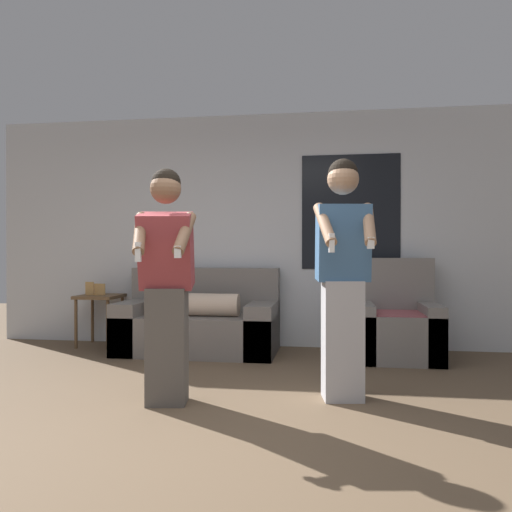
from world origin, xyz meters
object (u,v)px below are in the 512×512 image
couch (199,323)px  armchair (396,326)px  side_table (100,302)px  person_left (166,283)px  person_right (343,274)px

couch → armchair: bearing=-1.0°
side_table → person_left: 2.57m
armchair → side_table: size_ratio=1.38×
person_left → couch: bearing=97.8°
couch → person_left: person_left is taller
armchair → side_table: bearing=176.5°
person_right → person_left: bearing=-166.5°
armchair → couch: bearing=179.0°
couch → armchair: armchair is taller
couch → person_left: bearing=-82.2°
side_table → person_right: size_ratio=0.42×
armchair → side_table: armchair is taller
couch → side_table: bearing=172.3°
couch → person_right: size_ratio=0.95×
couch → person_right: 2.27m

